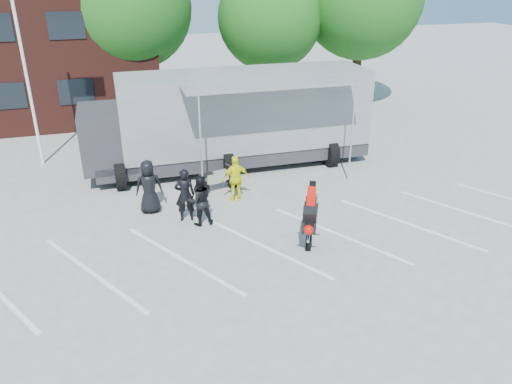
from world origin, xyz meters
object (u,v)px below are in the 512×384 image
spectator_leather_a (149,187)px  spectator_leather_c (200,200)px  stunt_bike_rider (310,237)px  tree_mid (270,18)px  spectator_hivis (236,179)px  transporter_truck (234,165)px  tree_left (130,7)px  flagpole (26,36)px  spectator_leather_b (185,195)px  parked_motorcycle (218,192)px

spectator_leather_a → spectator_leather_c: (1.42, -1.33, -0.08)m
stunt_bike_rider → spectator_leather_c: bearing=174.6°
tree_mid → spectator_hivis: 12.46m
transporter_truck → tree_left: bearing=110.1°
spectator_leather_c → tree_left: bearing=-88.3°
flagpole → tree_left: bearing=54.7°
spectator_leather_c → tree_mid: bearing=-118.9°
tree_mid → spectator_hivis: tree_mid is taller
tree_left → transporter_truck: tree_left is taller
flagpole → tree_left: tree_left is taller
tree_left → spectator_leather_c: size_ratio=5.25×
tree_mid → spectator_leather_c: (-6.28, -12.11, -4.12)m
spectator_leather_a → spectator_leather_c: size_ratio=1.10×
spectator_leather_a → tree_left: bearing=-89.9°
spectator_leather_a → flagpole: bearing=-55.0°
spectator_leather_c → spectator_hivis: (1.52, 1.36, -0.00)m
tree_left → flagpole: bearing=-125.3°
flagpole → spectator_leather_c: flagpole is taller
flagpole → spectator_leather_b: bearing=-55.6°
tree_left → parked_motorcycle: (1.80, -10.85, -5.57)m
flagpole → parked_motorcycle: bearing=-38.8°
tree_left → transporter_truck: (3.01, -8.49, -5.57)m
spectator_leather_a → transporter_truck: bearing=-135.0°
tree_mid → spectator_leather_b: tree_mid is taller
spectator_leather_b → spectator_leather_a: bearing=-35.0°
flagpole → tree_mid: size_ratio=1.04×
spectator_leather_b → stunt_bike_rider: bearing=153.1°
parked_motorcycle → flagpole: bearing=34.8°
spectator_leather_a → tree_mid: bearing=-122.1°
stunt_bike_rider → spectator_leather_c: (-2.97, 1.82, 0.82)m
spectator_leather_b → spectator_hivis: 2.13m
stunt_bike_rider → spectator_leather_a: (-4.39, 3.15, 0.90)m
transporter_truck → spectator_leather_a: (-3.70, -3.28, 0.90)m
tree_mid → stunt_bike_rider: size_ratio=3.80×
tree_left → parked_motorcycle: bearing=-80.6°
stunt_bike_rider → spectator_leather_b: size_ratio=1.15×
tree_mid → spectator_leather_b: 14.06m
spectator_leather_a → spectator_leather_c: bearing=140.3°
tree_left → stunt_bike_rider: 16.35m
transporter_truck → stunt_bike_rider: 6.46m
tree_left → spectator_leather_b: tree_left is taller
parked_motorcycle → spectator_leather_b: 2.51m
spectator_leather_a → spectator_leather_c: spectator_leather_a is taller
tree_mid → parked_motorcycle: size_ratio=4.03×
flagpole → tree_left: 7.37m
parked_motorcycle → spectator_leather_b: spectator_leather_b is taller
tree_left → spectator_leather_c: bearing=-86.8°
tree_mid → spectator_leather_a: 13.85m
tree_left → tree_mid: size_ratio=1.13×
flagpole → transporter_truck: size_ratio=0.68×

